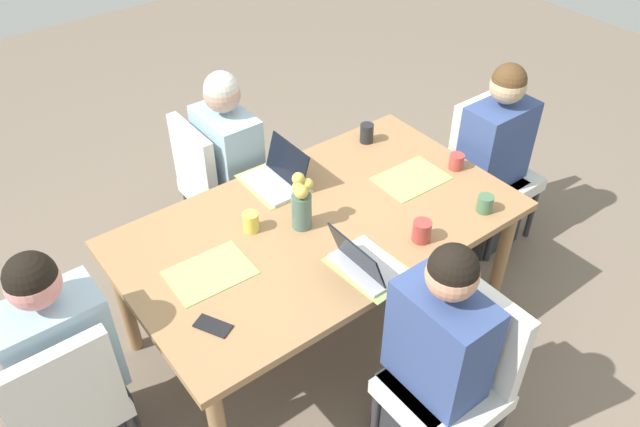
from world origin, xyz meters
The scene contains 23 objects.
ground_plane centered at (0.00, 0.00, 0.00)m, with size 10.00×10.00×0.00m, color #756656.
dining_table centered at (0.00, 0.00, 0.66)m, with size 1.91×1.10×0.73m.
chair_head_right_left_near centered at (1.31, 0.05, 0.50)m, with size 0.44×0.44×0.90m.
person_head_right_left_near centered at (1.25, -0.03, 0.53)m, with size 0.40×0.36×1.19m.
chair_far_left_mid centered at (-0.09, 0.89, 0.50)m, with size 0.44×0.44×0.90m.
person_far_left_mid centered at (-0.02, 0.83, 0.53)m, with size 0.36×0.40×1.19m.
chair_head_left_left_far centered at (-1.32, -0.04, 0.50)m, with size 0.44×0.44×0.90m.
person_head_left_left_far centered at (-1.26, 0.03, 0.53)m, with size 0.40×0.36×1.19m.
chair_near_right_near centered at (0.03, -0.91, 0.50)m, with size 0.44×0.44×0.90m.
person_near_right_near centered at (-0.05, -0.85, 0.53)m, with size 0.36×0.40×1.19m.
flower_vase centered at (-0.09, 0.03, 0.88)m, with size 0.11×0.10×0.29m.
placemat_head_right_left_near centered at (0.59, -0.01, 0.74)m, with size 0.36×0.26×0.00m, color #9EBC66.
placemat_far_left_mid centered at (-0.01, 0.39, 0.74)m, with size 0.36×0.26×0.00m, color #9EBC66.
placemat_head_left_left_far centered at (-0.60, 0.01, 0.74)m, with size 0.36×0.26×0.00m, color #9EBC66.
placemat_near_right_near centered at (-0.02, -0.39, 0.74)m, with size 0.36×0.26×0.00m, color #9EBC66.
laptop_near_right_near centered at (-0.04, -0.38, 0.78)m, with size 0.22×0.32×0.21m.
laptop_far_left_mid centered at (0.02, 0.37, 0.78)m, with size 0.22×0.32×0.21m.
coffee_mug_near_left centered at (-0.29, 0.15, 0.78)m, with size 0.08×0.08×0.10m, color #DBC64C.
coffee_mug_near_right centered at (0.64, 0.41, 0.79)m, with size 0.08×0.08×0.11m, color #232328.
coffee_mug_centre_left centered at (0.29, -0.39, 0.79)m, with size 0.09×0.09×0.11m, color #AD3D38.
coffee_mug_centre_right centered at (0.85, -0.09, 0.78)m, with size 0.08×0.08×0.08m, color #AD3D38.
coffee_mug_far_left centered at (0.69, -0.42, 0.78)m, with size 0.08×0.08×0.09m, color #47704C.
phone_black centered at (-0.74, -0.26, 0.74)m, with size 0.15×0.07×0.01m, color black.
Camera 1 is at (-1.41, -1.84, 2.68)m, focal length 35.35 mm.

